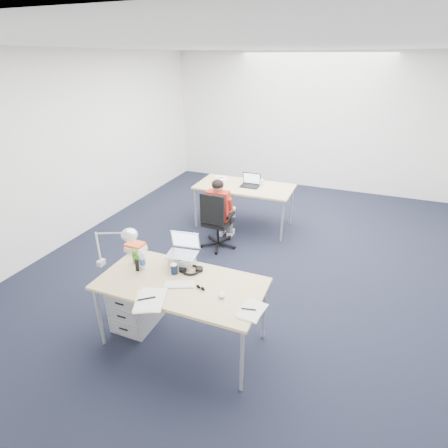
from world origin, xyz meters
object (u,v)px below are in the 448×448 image
(office_chair, at_px, (217,232))
(bear_figurine, at_px, (135,256))
(desk_far, at_px, (244,188))
(desk_lamp, at_px, (110,246))
(wireless_keyboard, at_px, (179,284))
(can_koozie, at_px, (174,269))
(drawer_pedestal_near, at_px, (136,302))
(drawer_pedestal_far, at_px, (220,207))
(water_bottle, at_px, (142,259))
(cordless_phone, at_px, (137,265))
(far_cup, at_px, (261,183))
(dark_laptop, at_px, (250,180))
(sunglasses, at_px, (201,288))
(seated_person, at_px, (221,211))
(computer_mouse, at_px, (222,295))
(desk_near, at_px, (181,286))
(book_stack, at_px, (135,247))
(headphones, at_px, (191,269))
(silver_laptop, at_px, (182,251))

(office_chair, height_order, bear_figurine, office_chair)
(desk_far, distance_m, desk_lamp, 2.93)
(wireless_keyboard, relative_size, can_koozie, 2.49)
(drawer_pedestal_near, height_order, drawer_pedestal_far, same)
(water_bottle, relative_size, cordless_phone, 1.65)
(office_chair, height_order, far_cup, office_chair)
(wireless_keyboard, bearing_deg, water_bottle, 142.42)
(bear_figurine, relative_size, dark_laptop, 0.54)
(wireless_keyboard, distance_m, bear_figurine, 0.64)
(sunglasses, bearing_deg, wireless_keyboard, -160.04)
(cordless_phone, bearing_deg, seated_person, 84.63)
(seated_person, xyz_separation_m, wireless_keyboard, (0.46, -2.17, 0.19))
(drawer_pedestal_far, bearing_deg, water_bottle, -84.12)
(computer_mouse, distance_m, desk_lamp, 1.22)
(desk_near, height_order, office_chair, office_chair)
(cordless_phone, bearing_deg, wireless_keyboard, -11.27)
(dark_laptop, bearing_deg, seated_person, -108.23)
(desk_near, bearing_deg, cordless_phone, 177.64)
(seated_person, relative_size, far_cup, 9.93)
(drawer_pedestal_near, relative_size, book_stack, 2.63)
(drawer_pedestal_far, relative_size, desk_lamp, 1.06)
(drawer_pedestal_near, bearing_deg, seated_person, 86.02)
(office_chair, distance_m, cordless_phone, 2.02)
(seated_person, relative_size, wireless_keyboard, 3.97)
(desk_near, xyz_separation_m, drawer_pedestal_far, (-0.76, 2.86, -0.41))
(headphones, bearing_deg, seated_person, 79.82)
(silver_laptop, bearing_deg, bear_figurine, -170.68)
(drawer_pedestal_near, distance_m, dark_laptop, 2.87)
(computer_mouse, relative_size, headphones, 0.40)
(water_bottle, xyz_separation_m, cordless_phone, (-0.02, -0.06, -0.04))
(dark_laptop, bearing_deg, desk_near, -85.81)
(drawer_pedestal_far, bearing_deg, can_koozie, -77.08)
(drawer_pedestal_near, xyz_separation_m, computer_mouse, (1.05, -0.11, 0.47))
(desk_far, height_order, desk_lamp, desk_lamp)
(seated_person, distance_m, headphones, 1.98)
(drawer_pedestal_near, relative_size, drawer_pedestal_far, 1.00)
(drawer_pedestal_far, bearing_deg, wireless_keyboard, -75.17)
(desk_near, bearing_deg, can_koozie, 139.21)
(office_chair, height_order, desk_lamp, desk_lamp)
(office_chair, bearing_deg, wireless_keyboard, -75.22)
(computer_mouse, relative_size, book_stack, 0.46)
(drawer_pedestal_near, distance_m, cordless_phone, 0.53)
(seated_person, distance_m, can_koozie, 2.05)
(desk_far, xyz_separation_m, sunglasses, (0.54, -2.87, 0.06))
(bear_figurine, bearing_deg, sunglasses, -19.42)
(book_stack, bearing_deg, seated_person, 80.60)
(office_chair, xyz_separation_m, drawer_pedestal_far, (-0.31, 0.89, 0.02))
(headphones, relative_size, book_stack, 1.16)
(sunglasses, relative_size, dark_laptop, 0.33)
(desk_far, bearing_deg, far_cup, 23.36)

